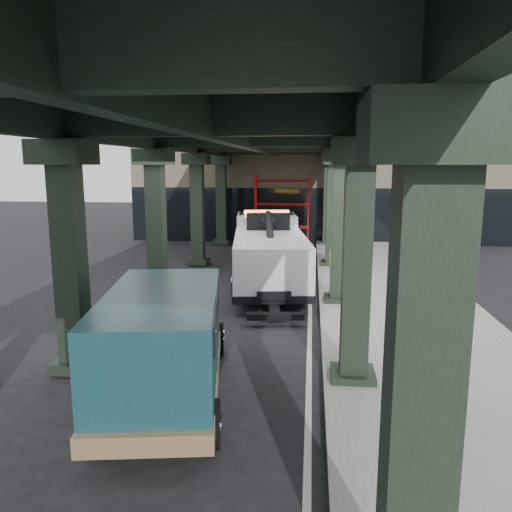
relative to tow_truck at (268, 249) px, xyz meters
The scene contains 8 objects.
ground 4.73m from the tow_truck, 91.16° to the right, with size 90.00×90.00×0.00m, color black.
sidewalk 5.24m from the tow_truck, 29.80° to the right, with size 5.00×40.00×0.15m, color gray.
lane_stripe 3.29m from the tow_truck, 57.50° to the right, with size 0.12×38.00×0.01m, color silver.
viaduct 4.83m from the tow_truck, 101.02° to the right, with size 7.40×32.00×6.40m.
building 15.81m from the tow_truck, 82.97° to the left, with size 22.00×10.00×8.00m, color #C6B793.
scaffolding 10.15m from the tow_truck, 90.52° to the left, with size 3.08×0.88×4.00m.
tow_truck is the anchor object (origin of this frame).
towed_van 9.66m from the tow_truck, 96.83° to the right, with size 2.91×5.69×2.21m.
Camera 1 is at (1.68, -13.90, 4.50)m, focal length 35.00 mm.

